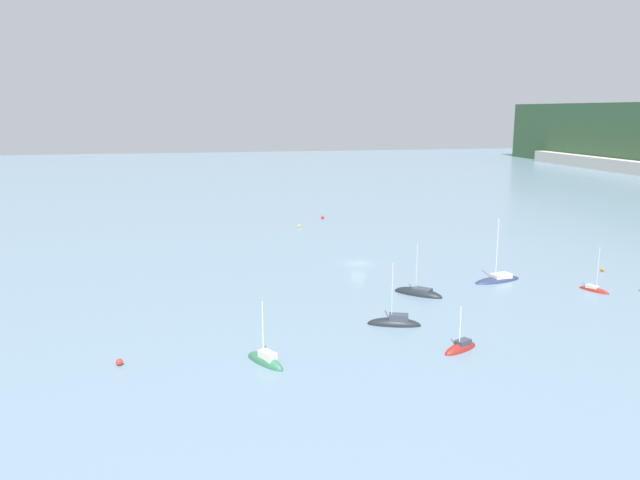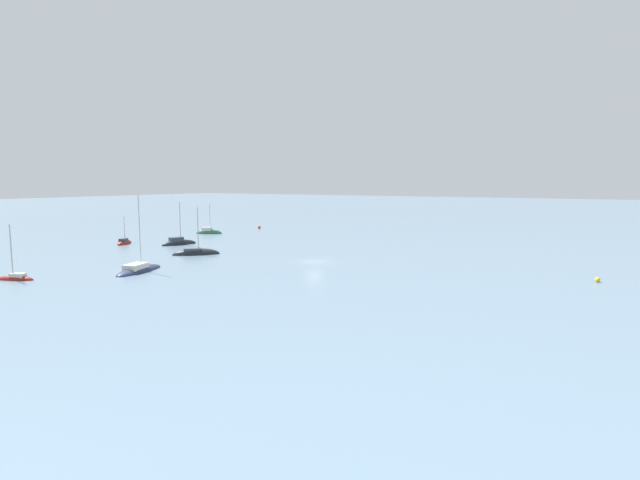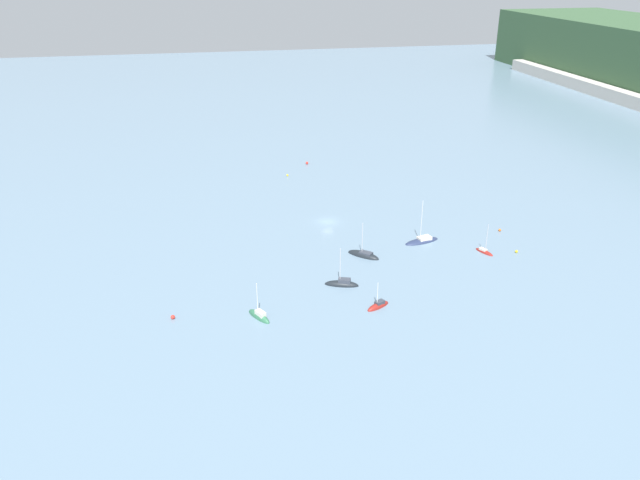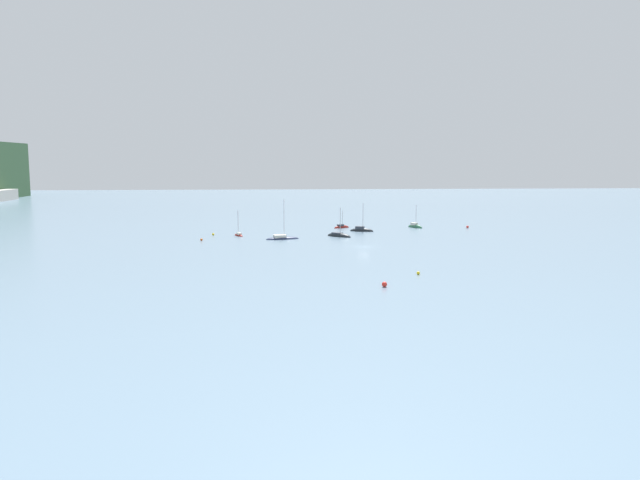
{
  "view_description": "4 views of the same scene",
  "coord_description": "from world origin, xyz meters",
  "px_view_note": "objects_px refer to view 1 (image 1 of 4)",
  "views": [
    {
      "loc": [
        100.31,
        -28.42,
        25.73
      ],
      "look_at": [
        -8.36,
        -4.89,
        2.62
      ],
      "focal_mm": 35.0,
      "sensor_mm": 36.0,
      "label": 1
    },
    {
      "loc": [
        -36.39,
        60.67,
        11.53
      ],
      "look_at": [
        6.21,
        -12.27,
        1.51
      ],
      "focal_mm": 28.0,
      "sensor_mm": 36.0,
      "label": 2
    },
    {
      "loc": [
        133.53,
        -30.12,
        57.49
      ],
      "look_at": [
        14.99,
        -4.98,
        2.37
      ],
      "focal_mm": 35.0,
      "sensor_mm": 36.0,
      "label": 3
    },
    {
      "loc": [
        -137.61,
        21.21,
        18.88
      ],
      "look_at": [
        -3.0,
        10.15,
        2.0
      ],
      "focal_mm": 35.0,
      "sensor_mm": 36.0,
      "label": 4
    }
  ],
  "objects_px": {
    "sailboat_2": "(498,280)",
    "mooring_buoy_4": "(323,217)",
    "sailboat_0": "(418,294)",
    "mooring_buoy_2": "(602,270)",
    "sailboat_1": "(594,290)",
    "sailboat_3": "(265,362)",
    "mooring_buoy_0": "(299,226)",
    "sailboat_4": "(394,324)",
    "mooring_buoy_1": "(119,362)",
    "sailboat_5": "(461,349)"
  },
  "relations": [
    {
      "from": "sailboat_2",
      "to": "mooring_buoy_4",
      "type": "bearing_deg",
      "value": -90.58
    },
    {
      "from": "sailboat_0",
      "to": "mooring_buoy_2",
      "type": "xyz_separation_m",
      "value": [
        -5.99,
        34.16,
        0.24
      ]
    },
    {
      "from": "sailboat_1",
      "to": "mooring_buoy_2",
      "type": "height_order",
      "value": "sailboat_1"
    },
    {
      "from": "sailboat_2",
      "to": "sailboat_3",
      "type": "distance_m",
      "value": 46.07
    },
    {
      "from": "sailboat_1",
      "to": "mooring_buoy_4",
      "type": "bearing_deg",
      "value": 176.44
    },
    {
      "from": "sailboat_3",
      "to": "mooring_buoy_4",
      "type": "height_order",
      "value": "sailboat_3"
    },
    {
      "from": "mooring_buoy_0",
      "to": "mooring_buoy_2",
      "type": "distance_m",
      "value": 64.37
    },
    {
      "from": "sailboat_2",
      "to": "sailboat_4",
      "type": "height_order",
      "value": "sailboat_2"
    },
    {
      "from": "sailboat_0",
      "to": "mooring_buoy_4",
      "type": "distance_m",
      "value": 65.15
    },
    {
      "from": "mooring_buoy_1",
      "to": "sailboat_1",
      "type": "bearing_deg",
      "value": 101.86
    },
    {
      "from": "sailboat_5",
      "to": "sailboat_1",
      "type": "bearing_deg",
      "value": -177.26
    },
    {
      "from": "mooring_buoy_1",
      "to": "mooring_buoy_2",
      "type": "xyz_separation_m",
      "value": [
        -23.37,
        73.46,
        -0.07
      ]
    },
    {
      "from": "sailboat_3",
      "to": "mooring_buoy_4",
      "type": "distance_m",
      "value": 88.73
    },
    {
      "from": "sailboat_2",
      "to": "mooring_buoy_1",
      "type": "distance_m",
      "value": 58.1
    },
    {
      "from": "sailboat_1",
      "to": "mooring_buoy_2",
      "type": "bearing_deg",
      "value": 115.15
    },
    {
      "from": "mooring_buoy_2",
      "to": "mooring_buoy_4",
      "type": "distance_m",
      "value": 68.13
    },
    {
      "from": "sailboat_4",
      "to": "mooring_buoy_4",
      "type": "relative_size",
      "value": 10.56
    },
    {
      "from": "sailboat_5",
      "to": "sailboat_2",
      "type": "bearing_deg",
      "value": -153.21
    },
    {
      "from": "sailboat_2",
      "to": "mooring_buoy_1",
      "type": "xyz_separation_m",
      "value": [
        21.64,
        -53.92,
        0.25
      ]
    },
    {
      "from": "sailboat_4",
      "to": "mooring_buoy_0",
      "type": "height_order",
      "value": "sailboat_4"
    },
    {
      "from": "sailboat_1",
      "to": "sailboat_5",
      "type": "relative_size",
      "value": 1.21
    },
    {
      "from": "sailboat_3",
      "to": "sailboat_5",
      "type": "height_order",
      "value": "sailboat_3"
    },
    {
      "from": "sailboat_3",
      "to": "sailboat_5",
      "type": "xyz_separation_m",
      "value": [
        0.84,
        21.43,
        -0.03
      ]
    },
    {
      "from": "sailboat_2",
      "to": "sailboat_4",
      "type": "xyz_separation_m",
      "value": [
        15.84,
        -22.16,
        0.01
      ]
    },
    {
      "from": "mooring_buoy_2",
      "to": "mooring_buoy_1",
      "type": "bearing_deg",
      "value": -72.36
    },
    {
      "from": "sailboat_3",
      "to": "sailboat_4",
      "type": "distance_m",
      "value": 18.97
    },
    {
      "from": "sailboat_4",
      "to": "mooring_buoy_1",
      "type": "distance_m",
      "value": 32.29
    },
    {
      "from": "sailboat_1",
      "to": "mooring_buoy_0",
      "type": "relative_size",
      "value": 12.47
    },
    {
      "from": "sailboat_3",
      "to": "mooring_buoy_1",
      "type": "bearing_deg",
      "value": 50.15
    },
    {
      "from": "sailboat_5",
      "to": "mooring_buoy_0",
      "type": "distance_m",
      "value": 76.24
    },
    {
      "from": "mooring_buoy_2",
      "to": "mooring_buoy_0",
      "type": "bearing_deg",
      "value": -139.94
    },
    {
      "from": "sailboat_0",
      "to": "mooring_buoy_4",
      "type": "relative_size",
      "value": 10.24
    },
    {
      "from": "sailboat_3",
      "to": "sailboat_5",
      "type": "relative_size",
      "value": 1.3
    },
    {
      "from": "sailboat_0",
      "to": "mooring_buoy_2",
      "type": "relative_size",
      "value": 13.98
    },
    {
      "from": "mooring_buoy_2",
      "to": "sailboat_3",
      "type": "bearing_deg",
      "value": -66.09
    },
    {
      "from": "sailboat_4",
      "to": "sailboat_5",
      "type": "xyz_separation_m",
      "value": [
        9.29,
        4.44,
        -0.04
      ]
    },
    {
      "from": "sailboat_0",
      "to": "sailboat_5",
      "type": "height_order",
      "value": "sailboat_0"
    },
    {
      "from": "mooring_buoy_1",
      "to": "mooring_buoy_4",
      "type": "distance_m",
      "value": 91.56
    },
    {
      "from": "sailboat_4",
      "to": "mooring_buoy_4",
      "type": "height_order",
      "value": "sailboat_4"
    },
    {
      "from": "sailboat_5",
      "to": "mooring_buoy_4",
      "type": "height_order",
      "value": "sailboat_5"
    },
    {
      "from": "mooring_buoy_0",
      "to": "mooring_buoy_2",
      "type": "bearing_deg",
      "value": 40.06
    },
    {
      "from": "mooring_buoy_4",
      "to": "sailboat_0",
      "type": "bearing_deg",
      "value": -0.33
    },
    {
      "from": "sailboat_0",
      "to": "sailboat_1",
      "type": "height_order",
      "value": "sailboat_0"
    },
    {
      "from": "sailboat_2",
      "to": "mooring_buoy_0",
      "type": "xyz_separation_m",
      "value": [
        -50.99,
        -21.88,
        0.17
      ]
    },
    {
      "from": "mooring_buoy_0",
      "to": "mooring_buoy_2",
      "type": "relative_size",
      "value": 0.95
    },
    {
      "from": "sailboat_1",
      "to": "sailboat_2",
      "type": "height_order",
      "value": "sailboat_2"
    },
    {
      "from": "sailboat_0",
      "to": "sailboat_5",
      "type": "distance_m",
      "value": 21.09
    },
    {
      "from": "sailboat_5",
      "to": "mooring_buoy_0",
      "type": "xyz_separation_m",
      "value": [
        -76.12,
        -4.16,
        0.2
      ]
    },
    {
      "from": "mooring_buoy_0",
      "to": "sailboat_2",
      "type": "bearing_deg",
      "value": 23.22
    },
    {
      "from": "mooring_buoy_2",
      "to": "mooring_buoy_4",
      "type": "bearing_deg",
      "value": -150.26
    }
  ]
}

